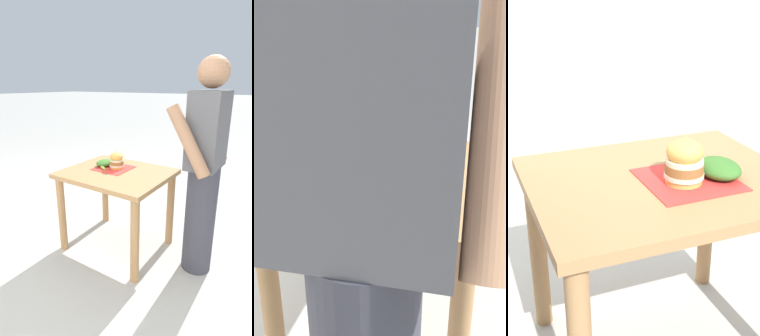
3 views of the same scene
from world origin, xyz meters
The scene contains 5 objects.
patio_table centered at (0.00, 0.00, 0.61)m, with size 0.76×0.91×0.76m.
serving_paper centered at (-0.06, -0.08, 0.76)m, with size 0.31×0.31×0.00m, color red.
sandwich centered at (-0.07, -0.05, 0.84)m, with size 0.13×0.13×0.19m.
pickle_spear centered at (0.03, -0.13, 0.77)m, with size 0.02×0.02×0.09m, color #8EA83D.
side_salad centered at (-0.07, -0.19, 0.79)m, with size 0.18×0.14×0.06m, color #386B28.
Camera 3 is at (-1.34, 0.63, 1.42)m, focal length 50.00 mm.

